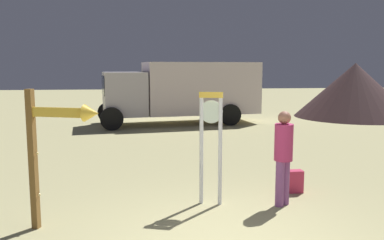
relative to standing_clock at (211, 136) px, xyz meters
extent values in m
cylinder|color=white|center=(-0.16, 0.05, -0.28)|extent=(0.07, 0.07, 1.92)
cylinder|color=white|center=(0.16, -0.06, -0.28)|extent=(0.07, 0.07, 1.92)
cube|color=yellow|center=(0.00, -0.01, 0.73)|extent=(0.42, 0.20, 0.10)
cylinder|color=white|center=(0.01, 0.02, 0.43)|extent=(0.40, 0.16, 0.40)
cube|color=black|center=(0.01, 0.05, 0.43)|extent=(0.07, 0.03, 0.09)
cube|color=black|center=(0.01, 0.05, 0.43)|extent=(0.08, 0.03, 0.15)
cube|color=brown|center=(-2.84, -0.77, -0.17)|extent=(0.13, 0.13, 2.14)
cube|color=yellow|center=(-2.40, -0.93, 0.56)|extent=(0.80, 0.33, 0.14)
cone|color=yellow|center=(-1.91, -1.10, 0.56)|extent=(0.29, 0.31, 0.25)
sphere|color=#FFE596|center=(-2.76, -0.80, -0.71)|extent=(0.04, 0.04, 0.04)
sphere|color=#F4DC88|center=(-2.76, -0.80, -0.07)|extent=(0.04, 0.04, 0.04)
sphere|color=#F0E483|center=(-2.76, -0.80, 0.57)|extent=(0.04, 0.04, 0.04)
cylinder|color=#864887|center=(1.19, -0.27, -0.83)|extent=(0.15, 0.15, 0.82)
cylinder|color=#864887|center=(1.32, -0.18, -0.83)|extent=(0.15, 0.15, 0.82)
cylinder|color=#B93065|center=(1.26, -0.23, -0.10)|extent=(0.32, 0.32, 0.65)
sphere|color=#A86A54|center=(1.26, -0.23, 0.34)|extent=(0.23, 0.23, 0.23)
cube|color=#C73355|center=(1.76, 0.46, -1.02)|extent=(0.29, 0.19, 0.44)
cube|color=#CB3E52|center=(1.76, 0.57, -1.09)|extent=(0.20, 0.04, 0.19)
cube|color=silver|center=(1.29, 10.53, 0.32)|extent=(5.15, 2.94, 2.21)
cube|color=#C0B7C0|center=(-2.01, 10.02, 0.11)|extent=(2.01, 2.34, 1.80)
cube|color=black|center=(-2.86, 9.89, 0.47)|extent=(0.30, 1.76, 0.79)
cylinder|color=black|center=(-2.81, 11.04, -0.79)|extent=(0.93, 0.39, 0.90)
cylinder|color=black|center=(-2.46, 8.81, -0.79)|extent=(0.93, 0.39, 0.90)
cylinder|color=black|center=(2.08, 11.80, -0.79)|extent=(0.93, 0.39, 0.90)
cylinder|color=black|center=(2.43, 9.57, -0.79)|extent=(0.93, 0.39, 0.90)
cone|color=#372425|center=(9.08, 11.63, 0.09)|extent=(5.71, 5.71, 2.66)
camera|label=1|loc=(-1.15, -6.85, 1.21)|focal=37.20mm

